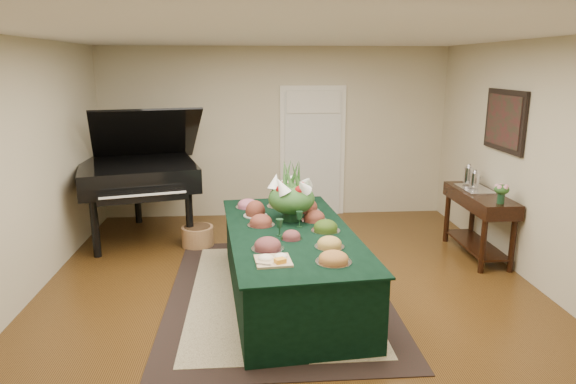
{
  "coord_description": "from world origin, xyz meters",
  "views": [
    {
      "loc": [
        -0.41,
        -5.19,
        2.42
      ],
      "look_at": [
        0.0,
        0.3,
        1.05
      ],
      "focal_mm": 32.0,
      "sensor_mm": 36.0,
      "label": 1
    }
  ],
  "objects": [
    {
      "name": "ground",
      "position": [
        0.0,
        0.0,
        0.0
      ],
      "size": [
        6.0,
        6.0,
        0.0
      ],
      "primitive_type": "plane",
      "color": "#301C0A",
      "rests_on": "ground"
    },
    {
      "name": "area_rug",
      "position": [
        -0.14,
        -0.04,
        0.01
      ],
      "size": [
        2.33,
        3.26,
        0.01
      ],
      "color": "black",
      "rests_on": "ground"
    },
    {
      "name": "kitchen_doorway",
      "position": [
        0.6,
        2.97,
        1.02
      ],
      "size": [
        1.05,
        0.07,
        2.1
      ],
      "color": "silver",
      "rests_on": "ground"
    },
    {
      "name": "buffet_table",
      "position": [
        -0.01,
        -0.12,
        0.37
      ],
      "size": [
        1.51,
        2.8,
        0.74
      ],
      "color": "black",
      "rests_on": "ground"
    },
    {
      "name": "food_platters",
      "position": [
        0.02,
        0.1,
        0.79
      ],
      "size": [
        1.11,
        2.25,
        0.14
      ],
      "color": "silver",
      "rests_on": "buffet_table"
    },
    {
      "name": "cutting_board",
      "position": [
        -0.23,
        -0.96,
        0.78
      ],
      "size": [
        0.34,
        0.34,
        0.1
      ],
      "color": "tan",
      "rests_on": "buffet_table"
    },
    {
      "name": "green_goblets",
      "position": [
        -0.02,
        -0.15,
        0.83
      ],
      "size": [
        0.3,
        0.34,
        0.18
      ],
      "color": "#14331D",
      "rests_on": "buffet_table"
    },
    {
      "name": "floral_centerpiece",
      "position": [
        0.03,
        0.24,
        1.06
      ],
      "size": [
        0.54,
        0.54,
        0.54
      ],
      "color": "#14331D",
      "rests_on": "buffet_table"
    },
    {
      "name": "grand_piano",
      "position": [
        -1.98,
        2.0,
        0.95
      ],
      "size": [
        1.92,
        2.13,
        1.86
      ],
      "color": "black",
      "rests_on": "ground"
    },
    {
      "name": "wicker_basket",
      "position": [
        -1.15,
        1.55,
        0.14
      ],
      "size": [
        0.43,
        0.43,
        0.27
      ],
      "primitive_type": "cylinder",
      "color": "#92623B",
      "rests_on": "ground"
    },
    {
      "name": "mahogany_sideboard",
      "position": [
        2.5,
        0.91,
        0.65
      ],
      "size": [
        0.45,
        1.34,
        0.84
      ],
      "color": "black",
      "rests_on": "ground"
    },
    {
      "name": "tea_service",
      "position": [
        2.5,
        1.19,
        0.96
      ],
      "size": [
        0.34,
        0.58,
        0.3
      ],
      "color": "silver",
      "rests_on": "mahogany_sideboard"
    },
    {
      "name": "pink_bouquet",
      "position": [
        2.5,
        0.39,
        1.0
      ],
      "size": [
        0.19,
        0.19,
        0.24
      ],
      "color": "#14331D",
      "rests_on": "mahogany_sideboard"
    },
    {
      "name": "wall_painting",
      "position": [
        2.72,
        0.91,
        1.75
      ],
      "size": [
        0.05,
        0.95,
        0.75
      ],
      "color": "black",
      "rests_on": "ground"
    }
  ]
}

